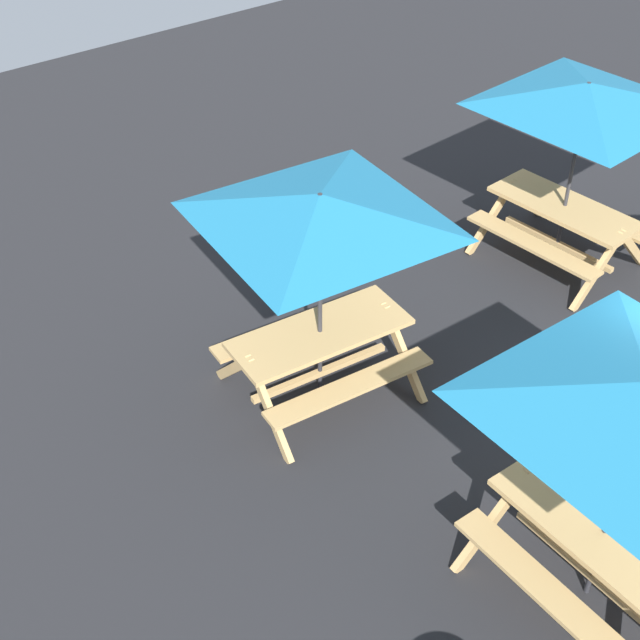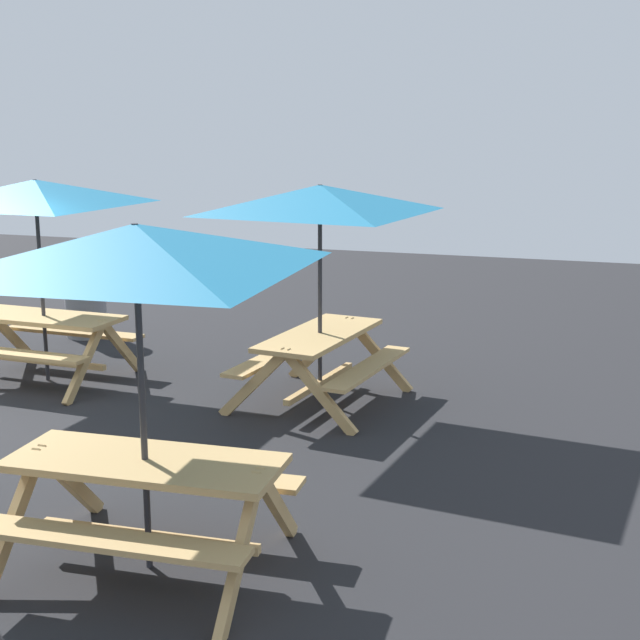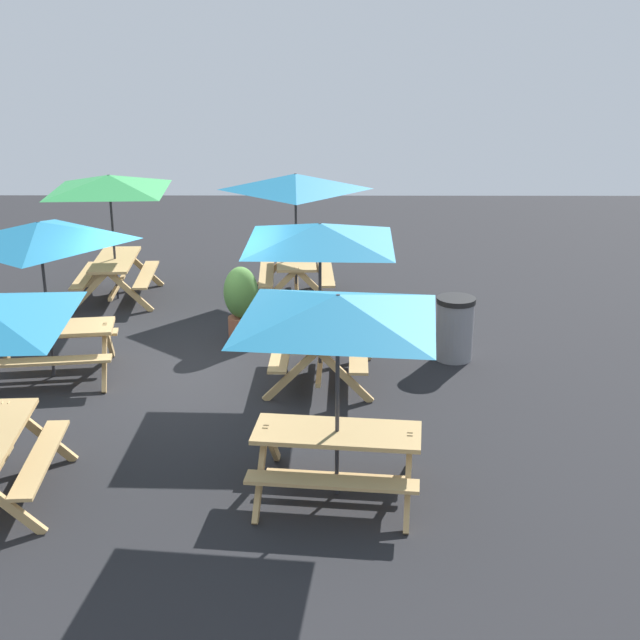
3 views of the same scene
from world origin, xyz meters
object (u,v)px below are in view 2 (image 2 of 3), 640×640
at_px(picnic_table_2, 36,208).
at_px(picnic_table_4, 137,274).
at_px(picnic_table_1, 320,215).
at_px(trash_bin_gray, 86,301).

xyz_separation_m(picnic_table_2, picnic_table_4, (-3.33, 3.57, 0.00)).
distance_m(picnic_table_1, picnic_table_4, 3.77).
height_order(picnic_table_2, trash_bin_gray, picnic_table_2).
distance_m(picnic_table_1, picnic_table_2, 3.27).
relative_size(picnic_table_1, picnic_table_2, 0.99).
bearing_deg(picnic_table_1, picnic_table_4, 7.54).
bearing_deg(picnic_table_1, picnic_table_2, -80.01).
xyz_separation_m(picnic_table_1, picnic_table_2, (3.26, 0.20, 0.00)).
height_order(picnic_table_4, trash_bin_gray, picnic_table_4).
height_order(picnic_table_1, trash_bin_gray, picnic_table_1).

